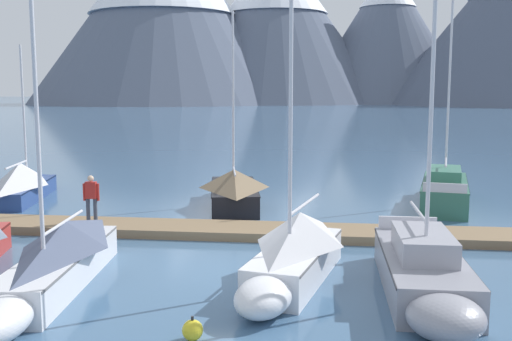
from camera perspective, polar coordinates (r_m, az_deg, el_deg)
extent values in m
plane|color=#426689|center=(17.18, -2.93, -9.33)|extent=(700.00, 700.00, 0.00)
cone|color=slate|center=(217.79, -8.78, 14.74)|extent=(93.31, 93.31, 63.56)
cone|color=slate|center=(221.57, 1.92, 13.72)|extent=(80.23, 80.23, 56.07)
cone|color=slate|center=(224.30, 12.33, 12.55)|extent=(60.82, 60.82, 48.82)
cube|color=#846B4C|center=(20.94, -0.79, -5.76)|extent=(24.63, 2.59, 0.30)
cylinder|color=#38383D|center=(20.11, -1.13, -6.41)|extent=(23.60, 0.80, 0.24)
cylinder|color=#38383D|center=(21.78, -0.49, -5.31)|extent=(23.60, 0.80, 0.24)
cube|color=navy|center=(29.38, -21.15, -1.90)|extent=(2.74, 6.02, 0.76)
ellipsoid|color=navy|center=(32.36, -19.60, -0.98)|extent=(1.49, 1.49, 0.72)
cube|color=#121D39|center=(29.32, -21.18, -1.25)|extent=(2.75, 5.92, 0.06)
cylinder|color=silver|center=(29.50, -21.21, 5.00)|extent=(0.10, 0.10, 6.27)
cylinder|color=silver|center=(28.28, -21.83, 0.52)|extent=(0.74, 2.86, 0.08)
pyramid|color=silver|center=(28.83, -21.48, -0.31)|extent=(2.72, 4.94, 1.02)
cube|color=silver|center=(16.50, -18.09, -8.86)|extent=(2.06, 6.21, 0.87)
ellipsoid|color=silver|center=(13.49, -23.09, -12.87)|extent=(1.40, 2.31, 0.83)
cube|color=slate|center=(16.39, -18.15, -7.53)|extent=(2.08, 6.09, 0.06)
cylinder|color=silver|center=(14.85, -20.18, 6.35)|extent=(0.10, 0.10, 7.86)
cylinder|color=silver|center=(16.60, -17.78, -4.70)|extent=(0.42, 2.93, 0.08)
pyramid|color=#4C5670|center=(16.71, -17.68, -5.80)|extent=(2.16, 5.03, 0.73)
cube|color=black|center=(25.90, -2.10, -2.45)|extent=(2.98, 5.80, 0.91)
ellipsoid|color=black|center=(28.87, -2.27, -1.39)|extent=(1.86, 1.74, 0.86)
cube|color=black|center=(25.83, -2.11, -1.54)|extent=(2.99, 5.70, 0.06)
cylinder|color=silver|center=(26.13, -2.19, 6.83)|extent=(0.10, 0.10, 7.42)
cylinder|color=silver|center=(25.07, -2.08, -0.08)|extent=(0.61, 2.54, 0.08)
pyramid|color=#7A664C|center=(25.35, -2.09, -0.75)|extent=(2.99, 4.77, 0.77)
cube|color=white|center=(16.14, 3.83, -8.79)|extent=(2.34, 5.05, 0.90)
ellipsoid|color=white|center=(13.63, 0.70, -11.94)|extent=(1.56, 2.05, 0.86)
cube|color=slate|center=(16.03, 3.84, -7.39)|extent=(2.36, 4.97, 0.06)
cylinder|color=silver|center=(14.85, 3.31, 6.09)|extent=(0.10, 0.10, 7.43)
cylinder|color=silver|center=(16.65, 4.69, -3.17)|extent=(0.66, 3.06, 0.08)
pyramid|color=silver|center=(16.26, 4.20, -5.46)|extent=(2.40, 4.14, 0.86)
cube|color=#93939E|center=(15.93, 15.44, -9.23)|extent=(2.04, 5.66, 0.93)
ellipsoid|color=#93939E|center=(13.04, 17.58, -13.17)|extent=(1.64, 1.72, 0.89)
cube|color=#424247|center=(15.81, 15.50, -7.75)|extent=(2.08, 5.55, 0.06)
cylinder|color=silver|center=(14.78, 16.26, 4.05)|extent=(0.10, 0.10, 6.47)
cylinder|color=silver|center=(16.38, 15.17, -3.79)|extent=(0.16, 2.65, 0.08)
cube|color=#A0A0AB|center=(15.59, 15.62, -6.70)|extent=(1.39, 2.56, 0.59)
cube|color=silver|center=(18.37, 14.21, -4.83)|extent=(1.68, 0.15, 0.36)
cube|color=#336B56|center=(27.21, 17.48, -2.11)|extent=(2.79, 6.36, 1.09)
ellipsoid|color=#336B56|center=(30.60, 17.52, -1.05)|extent=(1.86, 2.28, 1.04)
cube|color=#163027|center=(27.13, 17.52, -1.06)|extent=(2.81, 6.25, 0.06)
cylinder|color=silver|center=(27.34, 17.88, 7.51)|extent=(0.10, 0.10, 8.01)
cylinder|color=silver|center=(26.04, 17.60, 0.77)|extent=(0.56, 2.93, 0.08)
cube|color=#3A7560|center=(27.23, 17.55, -0.36)|extent=(1.70, 2.94, 0.55)
cube|color=silver|center=(24.13, 17.51, -1.59)|extent=(1.63, 0.36, 0.36)
cylinder|color=#384256|center=(22.36, -15.66, -3.66)|extent=(0.14, 0.14, 0.86)
cylinder|color=#384256|center=(22.28, -15.02, -3.67)|extent=(0.14, 0.14, 0.86)
cube|color=#B22823|center=(22.19, -15.41, -1.82)|extent=(0.40, 0.26, 0.60)
sphere|color=beige|center=(22.13, -15.45, -0.74)|extent=(0.22, 0.22, 0.22)
cylinder|color=#B22823|center=(22.28, -16.02, -1.98)|extent=(0.09, 0.09, 0.62)
cylinder|color=#B22823|center=(22.13, -14.78, -2.00)|extent=(0.09, 0.09, 0.62)
sphere|color=yellow|center=(12.58, -6.05, -14.86)|extent=(0.43, 0.43, 0.43)
cylinder|color=#262628|center=(12.49, -6.07, -13.78)|extent=(0.06, 0.06, 0.08)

